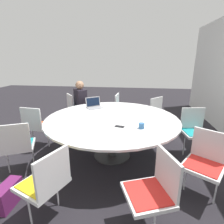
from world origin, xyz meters
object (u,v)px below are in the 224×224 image
object	(u,v)px
chair_1	(36,124)
person_0	(81,101)
chair_5	(205,160)
chair_2	(17,144)
handbag	(8,195)
chair_7	(160,113)
laptop	(94,105)
chair_4	(154,187)
chair_6	(195,128)
chair_3	(46,180)
coffee_cup	(141,126)
cell_phone	(120,126)
chair_8	(122,108)
chair_0	(75,107)

from	to	relation	value
chair_1	person_0	world-z (taller)	person_0
chair_5	person_0	distance (m)	3.00
chair_2	handbag	world-z (taller)	chair_2
chair_7	laptop	distance (m)	1.55
chair_2	chair_7	distance (m)	2.93
chair_2	chair_4	xyz separation A→B (m)	(0.66, 1.91, 0.00)
chair_6	laptop	world-z (taller)	laptop
chair_1	chair_3	bearing A→B (deg)	-49.85
chair_1	chair_2	bearing A→B (deg)	-71.13
chair_4	chair_7	bearing A→B (deg)	-29.46
person_0	coffee_cup	distance (m)	2.19
chair_6	handbag	size ratio (longest dim) A/B	2.36
chair_6	cell_phone	distance (m)	1.48
chair_1	cell_phone	xyz separation A→B (m)	(0.52, 1.66, 0.23)
chair_3	cell_phone	distance (m)	1.22
chair_2	laptop	world-z (taller)	laptop
cell_phone	chair_3	bearing A→B (deg)	-33.36
handbag	coffee_cup	bearing A→B (deg)	118.92
chair_7	laptop	xyz separation A→B (m)	(0.56, -1.42, 0.28)
chair_8	chair_1	bearing A→B (deg)	-43.60
chair_0	laptop	size ratio (longest dim) A/B	2.21
chair_6	coffee_cup	bearing A→B (deg)	27.71
laptop	chair_6	bearing A→B (deg)	-46.56
person_0	coffee_cup	bearing A→B (deg)	2.86
chair_0	chair_5	distance (m)	3.24
chair_0	chair_1	xyz separation A→B (m)	(1.26, -0.33, 0.00)
chair_7	coffee_cup	distance (m)	1.66
chair_1	chair_7	world-z (taller)	same
chair_4	handbag	distance (m)	1.72
person_0	handbag	size ratio (longest dim) A/B	3.33
chair_0	chair_3	distance (m)	2.86
coffee_cup	chair_0	bearing A→B (deg)	-137.59
chair_4	handbag	bearing A→B (deg)	66.32
chair_1	chair_5	bearing A→B (deg)	-10.96
chair_0	chair_8	distance (m)	1.21
coffee_cup	cell_phone	size ratio (longest dim) A/B	0.55
chair_4	chair_5	world-z (taller)	same
chair_5	handbag	size ratio (longest dim) A/B	2.36
chair_1	chair_4	distance (m)	2.56
chair_4	chair_5	bearing A→B (deg)	-69.98
chair_1	chair_2	distance (m)	0.84
chair_0	chair_1	world-z (taller)	same
chair_2	laptop	bearing A→B (deg)	30.51
laptop	handbag	size ratio (longest dim) A/B	1.07
chair_3	chair_4	bearing A→B (deg)	-65.93
chair_2	cell_phone	distance (m)	1.53
chair_2	coffee_cup	bearing A→B (deg)	-16.83
chair_5	chair_8	size ratio (longest dim) A/B	1.00
chair_6	chair_7	world-z (taller)	same
chair_1	coffee_cup	bearing A→B (deg)	-8.33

